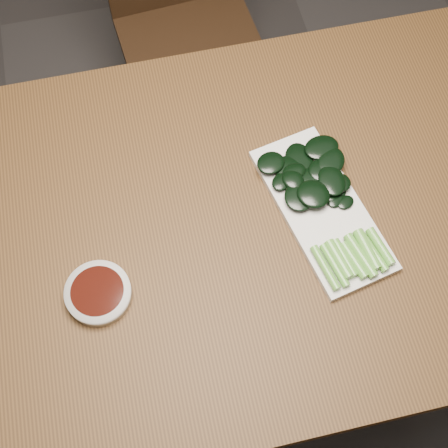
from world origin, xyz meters
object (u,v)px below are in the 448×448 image
chair_far (185,17)px  sauce_bowl (98,293)px  table (224,237)px  gai_lan (325,201)px  serving_plate (322,209)px

chair_far → sauce_bowl: bearing=-114.5°
table → gai_lan: bearing=-4.3°
table → chair_far: chair_far is taller
chair_far → gai_lan: size_ratio=2.89×
sauce_bowl → table: bearing=21.0°
serving_plate → gai_lan: (0.00, 0.01, 0.02)m
sauce_bowl → gai_lan: gai_lan is taller
chair_far → sauce_bowl: chair_far is taller
serving_plate → chair_far: bearing=98.8°
chair_far → gai_lan: (0.12, -0.77, 0.29)m
sauce_bowl → gai_lan: (0.43, 0.08, 0.01)m
chair_far → table: bearing=-99.4°
sauce_bowl → serving_plate: size_ratio=0.32×
chair_far → sauce_bowl: 0.94m
serving_plate → gai_lan: size_ratio=1.13×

